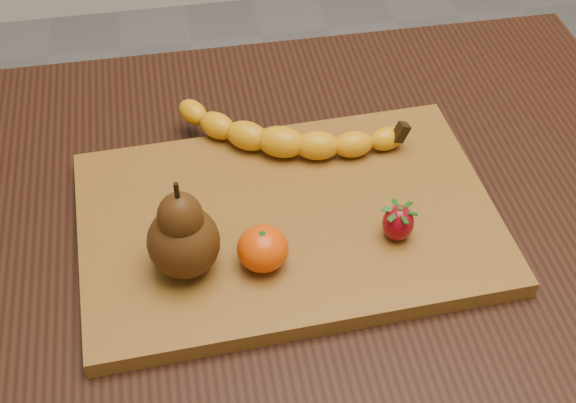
{
  "coord_description": "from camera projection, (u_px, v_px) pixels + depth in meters",
  "views": [
    {
      "loc": [
        -0.08,
        -0.61,
        1.4
      ],
      "look_at": [
        0.03,
        -0.01,
        0.8
      ],
      "focal_mm": 50.0,
      "sensor_mm": 36.0,
      "label": 1
    }
  ],
  "objects": [
    {
      "name": "table",
      "position": [
        264.0,
        278.0,
        0.96
      ],
      "size": [
        1.0,
        0.7,
        0.76
      ],
      "color": "black",
      "rests_on": "ground"
    },
    {
      "name": "cutting_board",
      "position": [
        288.0,
        221.0,
        0.88
      ],
      "size": [
        0.46,
        0.32,
        0.02
      ],
      "primitive_type": "cube",
      "rotation": [
        0.0,
        0.0,
        0.04
      ],
      "color": "brown",
      "rests_on": "table"
    },
    {
      "name": "banana",
      "position": [
        281.0,
        142.0,
        0.93
      ],
      "size": [
        0.24,
        0.15,
        0.04
      ],
      "primitive_type": null,
      "rotation": [
        0.0,
        0.0,
        -0.39
      ],
      "color": "orange",
      "rests_on": "cutting_board"
    },
    {
      "name": "pear",
      "position": [
        182.0,
        228.0,
        0.78
      ],
      "size": [
        0.08,
        0.08,
        0.11
      ],
      "primitive_type": null,
      "rotation": [
        0.0,
        0.0,
        0.17
      ],
      "color": "#42230A",
      "rests_on": "cutting_board"
    },
    {
      "name": "mandarin",
      "position": [
        263.0,
        249.0,
        0.81
      ],
      "size": [
        0.07,
        0.07,
        0.04
      ],
      "primitive_type": "ellipsoid",
      "rotation": [
        0.0,
        0.0,
        -0.31
      ],
      "color": "#DD4202",
      "rests_on": "cutting_board"
    },
    {
      "name": "strawberry",
      "position": [
        398.0,
        222.0,
        0.83
      ],
      "size": [
        0.04,
        0.04,
        0.04
      ],
      "primitive_type": null,
      "rotation": [
        0.0,
        0.0,
        -0.42
      ],
      "color": "maroon",
      "rests_on": "cutting_board"
    }
  ]
}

